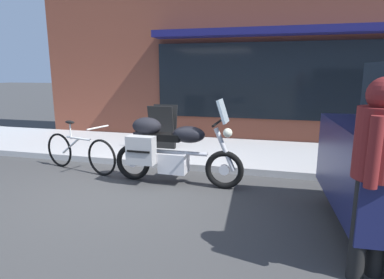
{
  "coord_description": "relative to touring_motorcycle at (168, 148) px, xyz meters",
  "views": [
    {
      "loc": [
        2.24,
        -4.17,
        1.78
      ],
      "look_at": [
        0.93,
        0.79,
        0.7
      ],
      "focal_mm": 30.38,
      "sensor_mm": 36.0,
      "label": 1
    }
  ],
  "objects": [
    {
      "name": "pedestrian_walking",
      "position": [
        2.46,
        -1.86,
        0.51
      ],
      "size": [
        0.5,
        0.52,
        1.74
      ],
      "color": "black",
      "rests_on": "ground_plane"
    },
    {
      "name": "parked_bicycle",
      "position": [
        -1.78,
        0.25,
        -0.24
      ],
      "size": [
        1.68,
        0.61,
        0.91
      ],
      "color": "black",
      "rests_on": "ground_plane"
    },
    {
      "name": "touring_motorcycle",
      "position": [
        0.0,
        0.0,
        0.0
      ],
      "size": [
        2.14,
        0.64,
        1.38
      ],
      "color": "black",
      "rests_on": "ground_plane"
    },
    {
      "name": "sandwich_board_sign",
      "position": [
        -0.75,
        1.85,
        0.0
      ],
      "size": [
        0.55,
        0.41,
        0.94
      ],
      "color": "black",
      "rests_on": "sidewalk_curb"
    },
    {
      "name": "ground_plane",
      "position": [
        -0.6,
        -0.56,
        -0.59
      ],
      "size": [
        80.0,
        80.0,
        0.0
      ],
      "primitive_type": "plane",
      "color": "#3A3A3A"
    }
  ]
}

